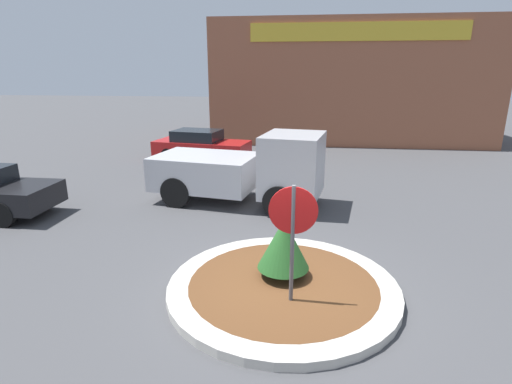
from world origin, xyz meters
name	(u,v)px	position (x,y,z in m)	size (l,w,h in m)	color
ground_plane	(283,291)	(0.00, 0.00, 0.00)	(120.00, 120.00, 0.00)	#474749
traffic_island	(283,287)	(0.00, 0.00, 0.08)	(4.31, 4.31, 0.17)	#BCB7AD
stop_sign	(293,225)	(0.17, -0.56, 1.56)	(0.81, 0.07, 2.24)	#4C4C51
island_shrub	(284,244)	(-0.02, 0.28, 0.85)	(1.00, 1.00, 1.17)	brown
utility_truck	(245,169)	(-1.48, 5.14, 1.09)	(5.47, 2.96, 2.24)	#B2B2B7
storefront_building	(348,82)	(2.76, 18.27, 3.36)	(15.50, 6.07, 6.72)	#93563D
parked_sedan_red	(201,145)	(-4.44, 11.11, 0.72)	(4.52, 2.39, 1.41)	#B21919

